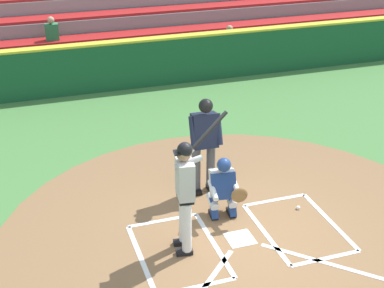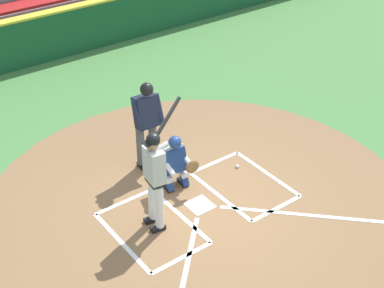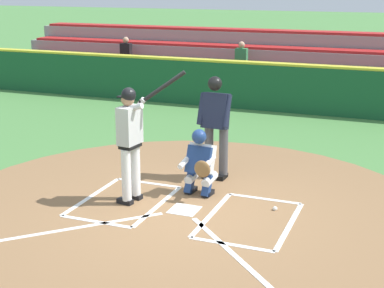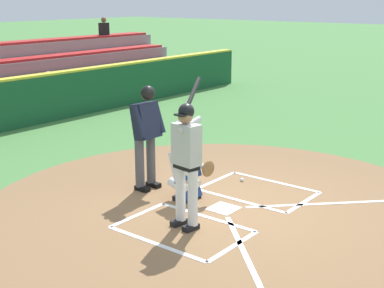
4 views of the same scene
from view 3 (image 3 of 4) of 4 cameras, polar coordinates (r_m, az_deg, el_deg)
name	(u,v)px [view 3 (image 3 of 4)]	position (r m, az deg, el deg)	size (l,w,h in m)	color
ground_plane	(184,211)	(8.96, -0.76, -6.65)	(120.00, 120.00, 0.00)	#4C8442
dirt_circle	(184,210)	(8.96, -0.76, -6.61)	(8.00, 8.00, 0.01)	olive
home_plate_and_chalk	(161,232)	(8.21, -3.10, -8.74)	(7.93, 4.91, 0.01)	white
batter	(131,136)	(8.99, -6.11, 0.77)	(1.00, 0.62, 2.13)	white
catcher	(200,161)	(9.40, 0.82, -1.71)	(0.59, 0.65, 1.13)	black
plate_umpire	(216,120)	(10.08, 2.37, 2.37)	(0.59, 0.42, 1.86)	#4C4C51
baseball	(275,209)	(9.03, 8.26, -6.38)	(0.07, 0.07, 0.07)	white
backstop_wall	(289,88)	(15.72, 9.61, 5.53)	(22.00, 0.36, 1.31)	#19512D
bleacher_stand	(307,72)	(18.33, 11.40, 7.08)	(20.00, 3.40, 2.55)	gray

